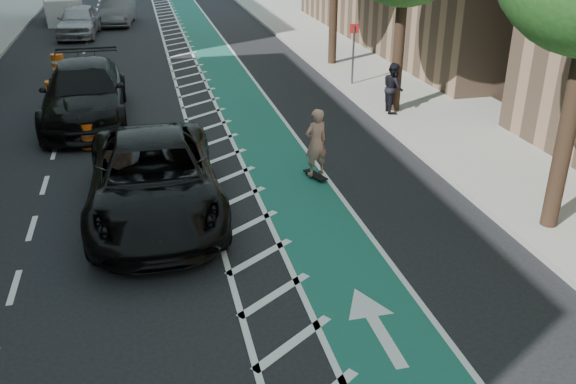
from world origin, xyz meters
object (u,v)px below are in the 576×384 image
object	(u,v)px
skateboarder	(316,142)
suv_near	(154,179)
barrel_a	(88,136)
suv_far	(85,93)

from	to	relation	value
skateboarder	suv_near	xyz separation A→B (m)	(-4.15, -1.09, -0.13)
skateboarder	barrel_a	world-z (taller)	skateboarder
suv_far	barrel_a	distance (m)	2.89
suv_near	suv_far	distance (m)	7.84
skateboarder	suv_near	size ratio (longest dim) A/B	0.28
barrel_a	skateboarder	bearing A→B (deg)	-31.93
suv_near	suv_far	xyz separation A→B (m)	(-1.95, 7.59, 0.06)
suv_near	barrel_a	world-z (taller)	suv_near
suv_near	suv_far	size ratio (longest dim) A/B	0.98
suv_near	suv_far	bearing A→B (deg)	104.55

